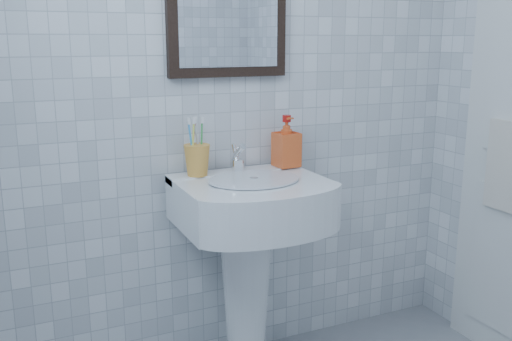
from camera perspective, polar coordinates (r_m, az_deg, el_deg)
name	(u,v)px	position (r m, az deg, el deg)	size (l,w,h in m)	color
wall_back	(230,74)	(2.36, -2.62, 9.61)	(2.20, 0.02, 2.50)	white
washbasin	(248,245)	(2.30, -0.78, -7.45)	(0.57, 0.41, 0.87)	white
faucet	(238,160)	(2.30, -1.84, 1.07)	(0.05, 0.11, 0.12)	white
toothbrush_cup	(197,160)	(2.25, -5.91, 1.04)	(0.10, 0.10, 0.12)	gold
soap_dispenser	(286,141)	(2.39, 3.06, 2.93)	(0.10, 0.10, 0.21)	red
towel_ring	(511,123)	(2.60, 24.18, 4.37)	(0.18, 0.18, 0.01)	white
hand_towel	(504,166)	(2.62, 23.53, 0.45)	(0.03, 0.16, 0.38)	silver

